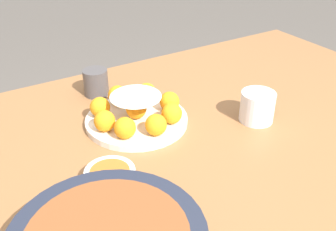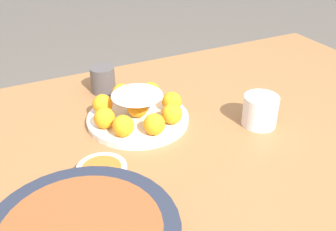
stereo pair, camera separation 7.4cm
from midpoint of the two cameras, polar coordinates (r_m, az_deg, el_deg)
dining_table at (r=1.01m, az=6.57°, el=-7.08°), size 1.50×0.99×0.73m
cake_plate at (r=1.00m, az=-2.31°, el=0.59°), size 0.26×0.26×0.09m
sauce_bowl at (r=0.82m, az=-6.98°, el=-8.37°), size 0.10×0.10×0.03m
cup_near at (r=1.16m, az=-7.63°, el=5.13°), size 0.07×0.07×0.08m
cup_far at (r=1.02m, az=15.25°, el=0.64°), size 0.09×0.09×0.08m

